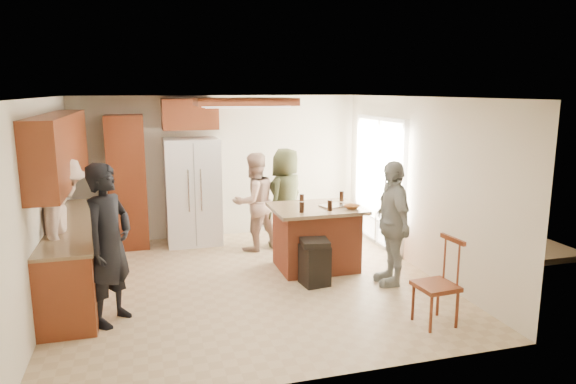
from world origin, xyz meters
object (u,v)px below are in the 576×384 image
object	(u,v)px
trash_bin	(315,262)
spindle_chair	(437,285)
person_side_right	(392,223)
refrigerator	(193,192)
person_counter	(64,231)
kitchen_island	(316,237)
person_behind_left	(254,202)
person_front_left	(109,244)
person_behind_right	(286,198)

from	to	relation	value
trash_bin	spindle_chair	size ratio (longest dim) A/B	0.63
person_side_right	refrigerator	world-z (taller)	refrigerator
person_counter	spindle_chair	distance (m)	4.46
kitchen_island	trash_bin	world-z (taller)	kitchen_island
person_counter	spindle_chair	world-z (taller)	person_counter
kitchen_island	person_behind_left	bearing A→B (deg)	120.70
refrigerator	trash_bin	distance (m)	2.84
person_front_left	refrigerator	size ratio (longest dim) A/B	1.01
refrigerator	person_counter	bearing A→B (deg)	-129.67
person_behind_right	kitchen_island	size ratio (longest dim) A/B	1.30
person_front_left	refrigerator	distance (m)	3.09
person_front_left	trash_bin	distance (m)	2.67
person_side_right	kitchen_island	size ratio (longest dim) A/B	1.32
person_behind_left	refrigerator	size ratio (longest dim) A/B	0.89
spindle_chair	person_behind_left	bearing A→B (deg)	112.87
person_behind_right	person_side_right	xyz separation A→B (m)	(0.91, -2.02, 0.01)
kitchen_island	trash_bin	bearing A→B (deg)	-110.39
person_behind_right	trash_bin	size ratio (longest dim) A/B	2.63
person_side_right	person_behind_right	bearing A→B (deg)	-149.55
person_behind_left	trash_bin	bearing A→B (deg)	81.71
person_side_right	spindle_chair	distance (m)	1.34
person_behind_right	spindle_chair	world-z (taller)	person_behind_right
refrigerator	trash_bin	world-z (taller)	refrigerator
person_behind_left	person_counter	world-z (taller)	person_counter
kitchen_island	person_front_left	bearing A→B (deg)	-159.07
person_side_right	refrigerator	bearing A→B (deg)	-131.60
trash_bin	kitchen_island	bearing A→B (deg)	69.61
person_behind_right	trash_bin	distance (m)	1.88
person_front_left	person_behind_right	size ratio (longest dim) A/B	1.10
spindle_chair	person_counter	bearing A→B (deg)	156.14
person_behind_left	person_counter	bearing A→B (deg)	6.35
person_front_left	spindle_chair	xyz separation A→B (m)	(3.49, -1.05, -0.46)
person_behind_right	person_counter	size ratio (longest dim) A/B	0.91
refrigerator	kitchen_island	distance (m)	2.44
refrigerator	spindle_chair	world-z (taller)	refrigerator
kitchen_island	spindle_chair	bearing A→B (deg)	-71.76
person_behind_right	person_side_right	bearing A→B (deg)	72.57
person_counter	person_behind_left	bearing A→B (deg)	-65.33
person_front_left	refrigerator	bearing A→B (deg)	11.00
person_counter	refrigerator	bearing A→B (deg)	-43.75
person_front_left	person_behind_left	size ratio (longest dim) A/B	1.14
refrigerator	kitchen_island	world-z (taller)	refrigerator
person_behind_left	spindle_chair	xyz separation A→B (m)	(1.38, -3.26, -0.35)
person_behind_left	person_side_right	size ratio (longest dim) A/B	0.95
person_behind_right	person_side_right	distance (m)	2.22
person_front_left	kitchen_island	xyz separation A→B (m)	(2.79, 1.07, -0.44)
person_side_right	refrigerator	xyz separation A→B (m)	(-2.38, 2.63, 0.06)
person_front_left	person_behind_left	world-z (taller)	person_front_left
person_behind_left	person_behind_right	bearing A→B (deg)	161.52
person_side_right	refrigerator	distance (m)	3.55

